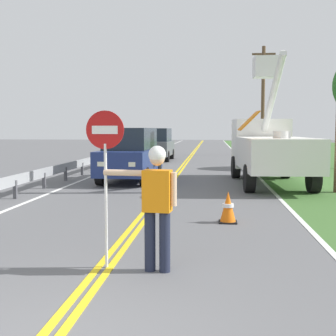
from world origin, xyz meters
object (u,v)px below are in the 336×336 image
oncoming_suv_nearest (131,154)px  flagger_worker (157,200)px  utility_bucket_truck (268,147)px  utility_pole_mid (263,99)px  traffic_cone_lead (228,208)px  oncoming_suv_second (157,144)px  stop_sign_paddle (105,153)px

oncoming_suv_nearest → flagger_worker: bearing=-77.7°
flagger_worker → utility_bucket_truck: bearing=75.1°
flagger_worker → utility_bucket_truck: 11.29m
utility_pole_mid → traffic_cone_lead: 26.62m
oncoming_suv_second → utility_pole_mid: (7.54, 6.80, 3.36)m
flagger_worker → utility_pole_mid: utility_pole_mid is taller
flagger_worker → utility_bucket_truck: utility_bucket_truck is taller
utility_bucket_truck → oncoming_suv_second: utility_bucket_truck is taller
stop_sign_paddle → oncoming_suv_nearest: size_ratio=0.50×
flagger_worker → oncoming_suv_nearest: 11.30m
flagger_worker → stop_sign_paddle: stop_sign_paddle is taller
flagger_worker → oncoming_suv_second: oncoming_suv_second is taller
stop_sign_paddle → utility_bucket_truck: utility_bucket_truck is taller
stop_sign_paddle → oncoming_suv_second: 22.77m
flagger_worker → utility_pole_mid: 30.13m
utility_pole_mid → traffic_cone_lead: size_ratio=12.09×
flagger_worker → utility_bucket_truck: size_ratio=0.26×
oncoming_suv_nearest → utility_pole_mid: 20.13m
stop_sign_paddle → oncoming_suv_nearest: stop_sign_paddle is taller
oncoming_suv_nearest → stop_sign_paddle: bearing=-81.5°
flagger_worker → utility_bucket_truck: (2.91, 10.91, 0.35)m
oncoming_suv_nearest → oncoming_suv_second: (-0.40, 11.72, 0.00)m
oncoming_suv_nearest → traffic_cone_lead: bearing=-64.8°
oncoming_suv_nearest → oncoming_suv_second: same height
stop_sign_paddle → traffic_cone_lead: stop_sign_paddle is taller
utility_bucket_truck → utility_pole_mid: 18.99m
oncoming_suv_second → utility_pole_mid: utility_pole_mid is taller
traffic_cone_lead → utility_pole_mid: bearing=82.1°
utility_pole_mid → stop_sign_paddle: bearing=-100.6°
oncoming_suv_second → traffic_cone_lead: 19.68m
utility_bucket_truck → traffic_cone_lead: 7.68m
oncoming_suv_second → stop_sign_paddle: bearing=-84.9°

